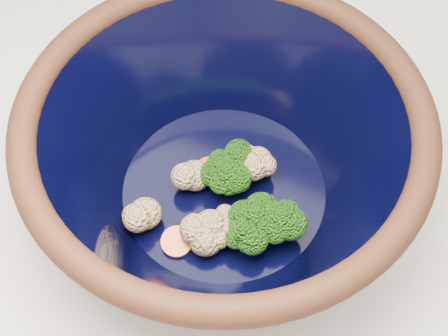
# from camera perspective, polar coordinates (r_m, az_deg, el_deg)

# --- Properties ---
(mixing_bowl) EXTENTS (0.44, 0.44, 0.16)m
(mixing_bowl) POSITION_cam_1_polar(r_m,az_deg,el_deg) (0.59, 0.00, 0.84)
(mixing_bowl) COLOR black
(mixing_bowl) RESTS_ON counter
(vegetable_pile) EXTENTS (0.16, 0.14, 0.05)m
(vegetable_pile) POSITION_cam_1_polar(r_m,az_deg,el_deg) (0.60, 0.76, -2.54)
(vegetable_pile) COLOR #608442
(vegetable_pile) RESTS_ON mixing_bowl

